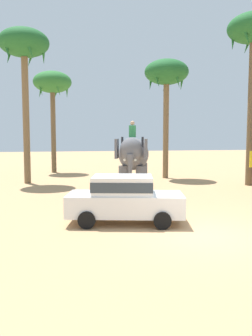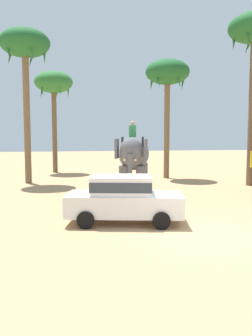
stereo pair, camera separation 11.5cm
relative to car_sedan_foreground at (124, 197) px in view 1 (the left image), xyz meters
The scene contains 6 objects.
ground_plane 2.90m from the car_sedan_foreground, 42.73° to the right, with size 120.00×120.00×0.00m, color tan.
car_sedan_foreground is the anchor object (origin of this frame).
elephant_with_mahout 6.01m from the car_sedan_foreground, 74.53° to the left, with size 2.52×4.02×3.88m.
palm_tree_behind_elephant 14.42m from the car_sedan_foreground, 111.03° to the left, with size 3.20×3.20×9.97m.
palm_tree_near_hut 14.98m from the car_sedan_foreground, 66.00° to the left, with size 3.20×3.20×8.65m.
palm_tree_far_back 19.19m from the car_sedan_foreground, 98.73° to the left, with size 3.20×3.20×8.54m.
Camera 1 is at (-4.25, -9.89, 3.11)m, focal length 36.18 mm.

